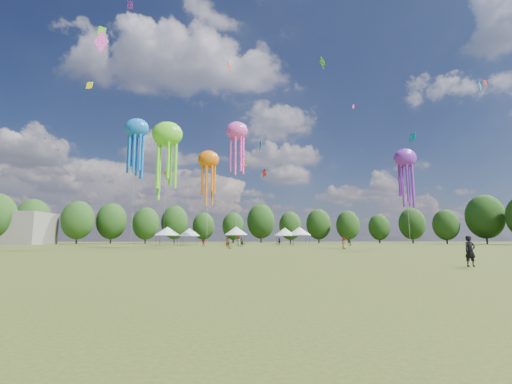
{
  "coord_description": "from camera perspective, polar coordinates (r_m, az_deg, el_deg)",
  "views": [
    {
      "loc": [
        -5.86,
        -18.27,
        1.41
      ],
      "look_at": [
        -3.3,
        15.0,
        6.0
      ],
      "focal_mm": 23.94,
      "sensor_mm": 36.0,
      "label": 1
    }
  ],
  "objects": [
    {
      "name": "show_kites",
      "position": [
        61.19,
        -10.71,
        7.52
      ],
      "size": [
        46.25,
        27.67,
        25.56
      ],
      "color": "#66EF27",
      "rests_on": "ground"
    },
    {
      "name": "treeline",
      "position": [
        80.98,
        -2.98,
        -4.18
      ],
      "size": [
        201.57,
        95.24,
        13.43
      ],
      "color": "#38281C",
      "rests_on": "ground"
    },
    {
      "name": "small_kites",
      "position": [
        64.76,
        2.29,
        17.86
      ],
      "size": [
        65.71,
        57.86,
        45.56
      ],
      "color": "#66EF27",
      "rests_on": "ground"
    },
    {
      "name": "spectators_far",
      "position": [
        65.7,
        2.27,
        -8.33
      ],
      "size": [
        30.54,
        29.94,
        1.87
      ],
      "color": "gray",
      "rests_on": "ground"
    },
    {
      "name": "spectator_near",
      "position": [
        49.66,
        -4.5,
        -8.42
      ],
      "size": [
        1.07,
        1.07,
        1.75
      ],
      "primitive_type": "imported",
      "rotation": [
        0.0,
        0.0,
        2.37
      ],
      "color": "gray",
      "rests_on": "ground"
    },
    {
      "name": "observer_main",
      "position": [
        20.97,
        32.16,
        -8.35
      ],
      "size": [
        0.58,
        0.38,
        1.58
      ],
      "primitive_type": "imported",
      "rotation": [
        0.0,
        0.0,
        0.01
      ],
      "color": "black",
      "rests_on": "ground"
    },
    {
      "name": "ground",
      "position": [
        19.24,
        13.64,
        -11.82
      ],
      "size": [
        300.0,
        300.0,
        0.0
      ],
      "primitive_type": "plane",
      "color": "#384416",
      "rests_on": "ground"
    },
    {
      "name": "festival_tents",
      "position": [
        75.07,
        -3.13,
        -6.57
      ],
      "size": [
        33.92,
        8.22,
        4.13
      ],
      "color": "#47474C",
      "rests_on": "ground"
    }
  ]
}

